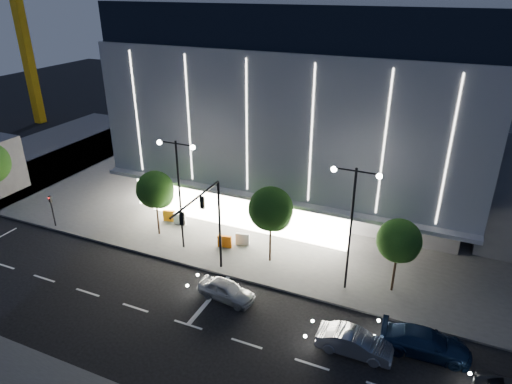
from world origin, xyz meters
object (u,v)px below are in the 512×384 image
Objects in this scene: tree_left at (156,191)px; traffic_mast at (209,217)px; ped_signal_far at (52,208)px; car_second at (355,343)px; car_lead at (226,290)px; tree_mid at (271,211)px; tree_right at (399,243)px; street_lamp_west at (179,180)px; car_third at (426,343)px; barrier_c at (225,241)px; street_lamp_east at (352,212)px; barrier_b at (180,219)px; barrier_d at (242,239)px; barrier_a at (169,216)px.

traffic_mast is at bearing -27.84° from tree_left.
car_second is (26.91, -4.14, -1.18)m from ped_signal_far.
tree_left is 1.44× the size of car_lead.
tree_mid is 9.01m from tree_right.
street_lamp_west is at bearing -176.36° from tree_right.
barrier_c is at bearing 67.30° from car_third.
street_lamp_west reaches higher than car_lead.
street_lamp_west is (-4.00, 2.66, 0.93)m from traffic_mast.
street_lamp_east is 16.12m from tree_left.
barrier_b is (0.69, 2.07, -3.38)m from tree_left.
tree_left is 6.86m from barrier_c.
street_lamp_west reaches higher than ped_signal_far.
car_third is 15.78m from barrier_d.
street_lamp_east is at bearing -161.37° from tree_right.
barrier_b is at bearing 173.54° from tree_right.
street_lamp_east is 10.59m from barrier_d.
street_lamp_west is at bearing -171.74° from tree_mid.
street_lamp_west and street_lamp_east have the same top height.
barrier_d is (4.12, 2.25, -5.31)m from street_lamp_west.
car_third is at bearing -63.00° from tree_right.
car_lead is at bearing -35.22° from street_lamp_west.
street_lamp_west is 7.08m from barrier_d.
car_second is at bearing -50.01° from barrier_d.
car_lead is 6.33m from barrier_c.
barrier_c is (6.44, -1.93, 0.00)m from barrier_a.
tree_right is (12.03, 3.68, -1.14)m from traffic_mast.
street_lamp_west is 12.76m from ped_signal_far.
tree_left is 1.15× the size of car_third.
ped_signal_far is 0.60× the size of car_third.
car_third is at bearing -23.55° from tree_mid.
tree_mid is at bearing 170.31° from street_lamp_east.
tree_right is at bearing -10.26° from car_second.
street_lamp_east is 25.37m from ped_signal_far.
car_second is 20.41m from barrier_a.
traffic_mast reaches higher than barrier_b.
tree_right is at bearing -9.70° from barrier_b.
car_lead is 3.62× the size of barrier_a.
street_lamp_east reaches higher than barrier_b.
car_second is 13.36m from barrier_d.
tree_mid is (3.03, 3.68, -0.69)m from traffic_mast.
traffic_mast is 0.79× the size of street_lamp_west.
street_lamp_west is at bearing 146.35° from traffic_mast.
barrier_c is at bearing 175.67° from tree_mid.
tree_mid is at bearing -15.87° from barrier_c.
traffic_mast is at bearing 74.03° from car_second.
tree_right is 5.01× the size of barrier_a.
traffic_mast is 4.89m from street_lamp_west.
car_lead is 0.93× the size of car_second.
tree_left is at bearing -111.78° from barrier_b.
car_second is at bearing -40.19° from tree_mid.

